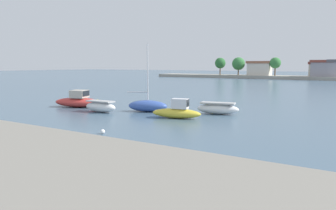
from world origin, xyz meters
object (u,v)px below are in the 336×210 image
at_px(moored_boat_1, 101,107).
at_px(moored_boat_2, 148,106).
at_px(moored_boat_4, 218,108).
at_px(mooring_buoy_1, 230,107).
at_px(moored_boat_3, 177,112).
at_px(mooring_buoy_3, 98,101).
at_px(mooring_buoy_4, 103,132).
at_px(mooring_buoy_0, 75,102).
at_px(mooring_buoy_2, 254,165).
at_px(moored_boat_0, 79,101).

xyz_separation_m(moored_boat_1, moored_boat_2, (3.40, 2.53, 0.05)).
height_order(moored_boat_4, mooring_buoy_1, moored_boat_4).
distance_m(moored_boat_2, moored_boat_3, 4.51).
relative_size(moored_boat_1, moored_boat_2, 0.55).
distance_m(mooring_buoy_1, mooring_buoy_3, 15.22).
bearing_deg(mooring_buoy_4, moored_boat_1, 134.79).
relative_size(moored_boat_2, mooring_buoy_3, 19.93).
xyz_separation_m(moored_boat_2, mooring_buoy_4, (3.49, -9.46, -0.41)).
xyz_separation_m(moored_boat_2, mooring_buoy_0, (-10.61, 0.95, -0.39)).
bearing_deg(mooring_buoy_0, mooring_buoy_3, 64.74).
height_order(mooring_buoy_2, mooring_buoy_3, mooring_buoy_3).
height_order(moored_boat_1, moored_boat_4, moored_boat_1).
relative_size(moored_boat_0, moored_boat_3, 1.31).
bearing_deg(moored_boat_1, moored_boat_0, 160.77).
relative_size(moored_boat_2, mooring_buoy_1, 24.74).
bearing_deg(mooring_buoy_4, moored_boat_2, 110.22).
xyz_separation_m(moored_boat_1, mooring_buoy_3, (-6.11, 5.82, -0.35)).
xyz_separation_m(moored_boat_4, mooring_buoy_1, (-0.59, 4.29, -0.37)).
bearing_deg(mooring_buoy_0, moored_boat_4, 3.95).
bearing_deg(moored_boat_2, moored_boat_1, -162.80).
height_order(mooring_buoy_2, mooring_buoy_4, mooring_buoy_2).
bearing_deg(mooring_buoy_3, moored_boat_4, -4.42).
xyz_separation_m(moored_boat_0, mooring_buoy_0, (-2.75, 2.00, -0.44)).
bearing_deg(mooring_buoy_2, moored_boat_1, 153.09).
xyz_separation_m(moored_boat_1, mooring_buoy_0, (-7.21, 3.48, -0.34)).
bearing_deg(mooring_buoy_4, mooring_buoy_1, 83.14).
xyz_separation_m(moored_boat_3, mooring_buoy_0, (-14.78, 2.67, -0.37)).
height_order(moored_boat_2, mooring_buoy_1, moored_boat_2).
distance_m(moored_boat_1, moored_boat_4, 10.46).
relative_size(mooring_buoy_2, mooring_buoy_3, 0.98).
distance_m(moored_boat_0, mooring_buoy_3, 4.67).
bearing_deg(mooring_buoy_0, moored_boat_2, -5.10).
bearing_deg(moored_boat_3, mooring_buoy_0, 156.24).
bearing_deg(mooring_buoy_4, mooring_buoy_0, 143.55).
bearing_deg(moored_boat_0, mooring_buoy_2, -42.42).
relative_size(moored_boat_0, mooring_buoy_1, 22.23).
relative_size(mooring_buoy_2, mooring_buoy_4, 1.04).
height_order(mooring_buoy_1, mooring_buoy_3, mooring_buoy_3).
relative_size(moored_boat_4, mooring_buoy_1, 15.56).
relative_size(moored_boat_1, mooring_buoy_3, 10.97).
height_order(moored_boat_0, moored_boat_3, moored_boat_0).
xyz_separation_m(moored_boat_2, mooring_buoy_2, (13.64, -11.18, -0.40)).
relative_size(moored_boat_4, mooring_buoy_4, 13.20).
bearing_deg(mooring_buoy_3, moored_boat_3, -20.10).
bearing_deg(mooring_buoy_0, moored_boat_1, -25.73).
relative_size(moored_boat_2, mooring_buoy_2, 20.24).
bearing_deg(moored_boat_1, mooring_buoy_3, 135.47).
relative_size(moored_boat_3, mooring_buoy_1, 17.02).
distance_m(mooring_buoy_0, mooring_buoy_2, 27.12).
bearing_deg(mooring_buoy_0, moored_boat_3, -10.22).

